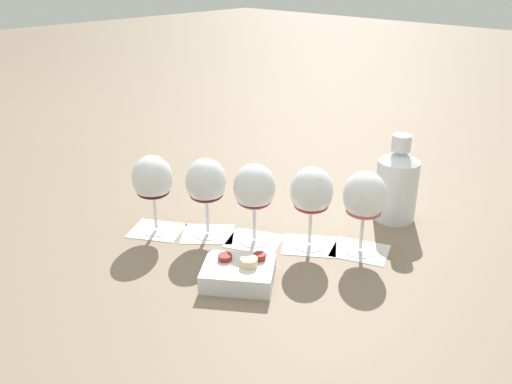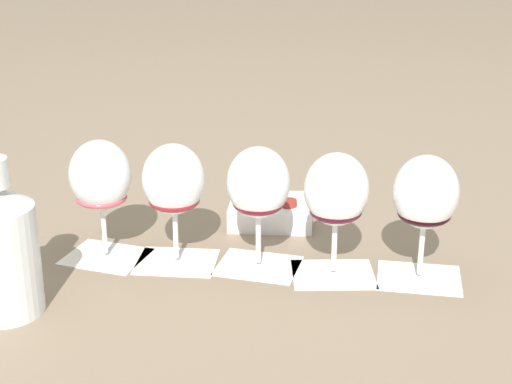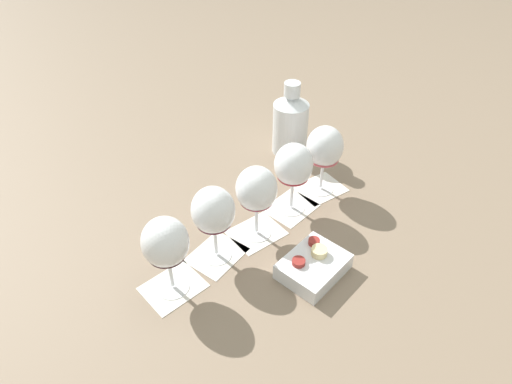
{
  "view_description": "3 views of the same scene",
  "coord_description": "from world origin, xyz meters",
  "views": [
    {
      "loc": [
        -0.7,
        0.73,
        0.56
      ],
      "look_at": [
        -0.0,
        0.0,
        0.11
      ],
      "focal_mm": 38.0,
      "sensor_mm": 36.0,
      "label": 1
    },
    {
      "loc": [
        0.65,
        -0.75,
        0.48
      ],
      "look_at": [
        -0.0,
        0.0,
        0.11
      ],
      "focal_mm": 55.0,
      "sensor_mm": 36.0,
      "label": 2
    },
    {
      "loc": [
        0.15,
        0.71,
        0.7
      ],
      "look_at": [
        -0.0,
        0.0,
        0.11
      ],
      "focal_mm": 32.0,
      "sensor_mm": 36.0,
      "label": 3
    }
  ],
  "objects": [
    {
      "name": "ground_plane",
      "position": [
        0.0,
        0.0,
        0.0
      ],
      "size": [
        8.0,
        8.0,
        0.0
      ],
      "primitive_type": "plane",
      "color": "#7F6B56"
    },
    {
      "name": "tasting_card_0",
      "position": [
        -0.19,
        -0.11,
        0.0
      ],
      "size": [
        0.14,
        0.13,
        0.0
      ],
      "color": "silver",
      "rests_on": "ground_plane"
    },
    {
      "name": "tasting_card_1",
      "position": [
        -0.1,
        -0.06,
        0.0
      ],
      "size": [
        0.14,
        0.14,
        0.0
      ],
      "color": "silver",
      "rests_on": "ground_plane"
    },
    {
      "name": "tasting_card_2",
      "position": [
        -0.0,
        0.01,
        0.0
      ],
      "size": [
        0.14,
        0.13,
        0.0
      ],
      "color": "silver",
      "rests_on": "ground_plane"
    },
    {
      "name": "tasting_card_3",
      "position": [
        0.1,
        0.05,
        0.0
      ],
      "size": [
        0.14,
        0.14,
        0.0
      ],
      "color": "silver",
      "rests_on": "ground_plane"
    },
    {
      "name": "tasting_card_4",
      "position": [
        0.19,
        0.12,
        0.0
      ],
      "size": [
        0.14,
        0.14,
        0.0
      ],
      "color": "silver",
      "rests_on": "ground_plane"
    },
    {
      "name": "wine_glass_0",
      "position": [
        -0.19,
        -0.11,
        0.12
      ],
      "size": [
        0.09,
        0.09,
        0.17
      ],
      "color": "white",
      "rests_on": "tasting_card_0"
    },
    {
      "name": "wine_glass_1",
      "position": [
        -0.1,
        -0.06,
        0.12
      ],
      "size": [
        0.09,
        0.09,
        0.17
      ],
      "color": "white",
      "rests_on": "tasting_card_1"
    },
    {
      "name": "wine_glass_2",
      "position": [
        -0.0,
        0.01,
        0.12
      ],
      "size": [
        0.09,
        0.09,
        0.17
      ],
      "color": "white",
      "rests_on": "tasting_card_2"
    },
    {
      "name": "wine_glass_3",
      "position": [
        0.1,
        0.05,
        0.12
      ],
      "size": [
        0.09,
        0.09,
        0.17
      ],
      "color": "white",
      "rests_on": "tasting_card_3"
    },
    {
      "name": "wine_glass_4",
      "position": [
        0.19,
        0.12,
        0.12
      ],
      "size": [
        0.09,
        0.09,
        0.17
      ],
      "color": "white",
      "rests_on": "tasting_card_4"
    },
    {
      "name": "ceramic_vase",
      "position": [
        -0.15,
        -0.3,
        0.09
      ],
      "size": [
        0.09,
        0.09,
        0.2
      ],
      "color": "silver",
      "rests_on": "ground_plane"
    },
    {
      "name": "snack_dish",
      "position": [
        -0.09,
        0.14,
        0.02
      ],
      "size": [
        0.17,
        0.16,
        0.05
      ],
      "color": "silver",
      "rests_on": "ground_plane"
    }
  ]
}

